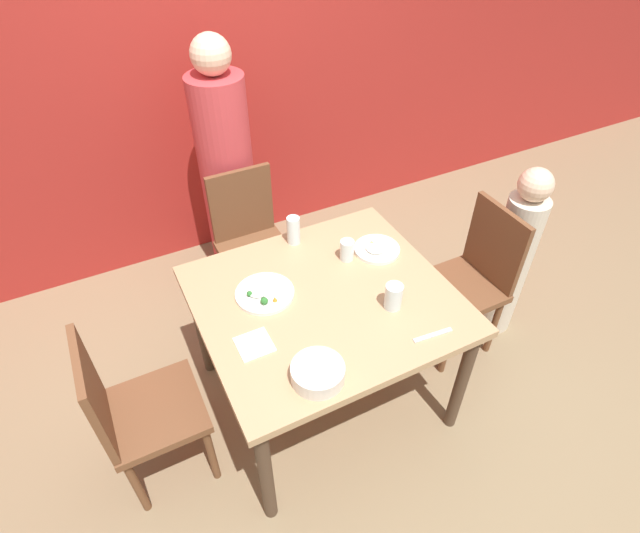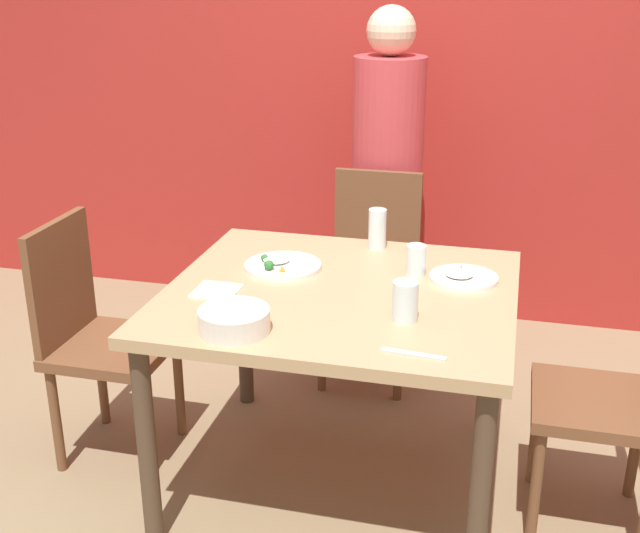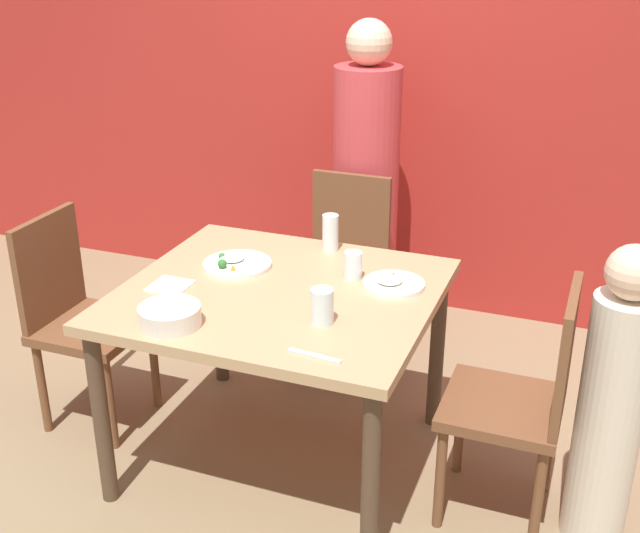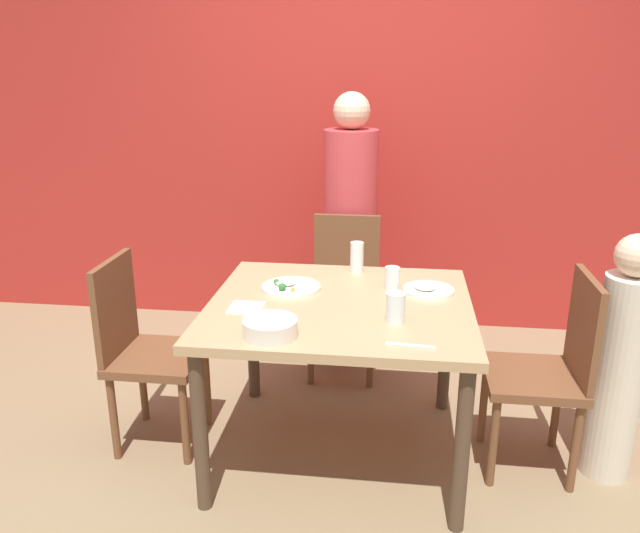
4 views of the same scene
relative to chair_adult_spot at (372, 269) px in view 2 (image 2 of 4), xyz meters
name	(u,v)px [view 2 (image 2 of 4)]	position (x,y,z in m)	size (l,w,h in m)	color
ground_plane	(339,480)	(0.05, -0.85, -0.49)	(10.00, 10.00, 0.00)	#847051
wall_back	(416,48)	(0.05, 0.75, 0.86)	(10.00, 0.06, 2.70)	#A82823
dining_table	(340,314)	(0.05, -0.85, 0.17)	(1.12, 1.02, 0.74)	tan
chair_adult_spot	(372,269)	(0.00, 0.00, 0.00)	(0.40, 0.40, 0.90)	brown
chair_child_spot	(622,391)	(0.95, -0.85, 0.00)	(0.40, 0.40, 0.90)	brown
chair_empty_left	(96,332)	(-0.85, -0.87, 0.00)	(0.40, 0.40, 0.90)	brown
person_adult	(386,195)	(0.00, 0.33, 0.24)	(0.32, 0.32, 1.57)	#C63D42
bowl_curry	(234,320)	(-0.18, -1.23, 0.29)	(0.21, 0.21, 0.07)	silver
plate_rice_adult	(463,277)	(0.43, -0.68, 0.27)	(0.23, 0.23, 0.04)	white
plate_rice_child	(282,265)	(-0.19, -0.72, 0.27)	(0.27, 0.27, 0.05)	white
glass_water_tall	(377,229)	(0.09, -0.43, 0.33)	(0.07, 0.07, 0.15)	silver
glass_water_short	(416,260)	(0.27, -0.66, 0.31)	(0.07, 0.07, 0.11)	silver
glass_water_center	(405,301)	(0.29, -1.04, 0.31)	(0.08, 0.08, 0.12)	silver
napkin_folded	(217,291)	(-0.33, -0.97, 0.26)	(0.14, 0.14, 0.01)	white
fork_steel	(414,354)	(0.35, -1.26, 0.26)	(0.18, 0.04, 0.01)	silver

